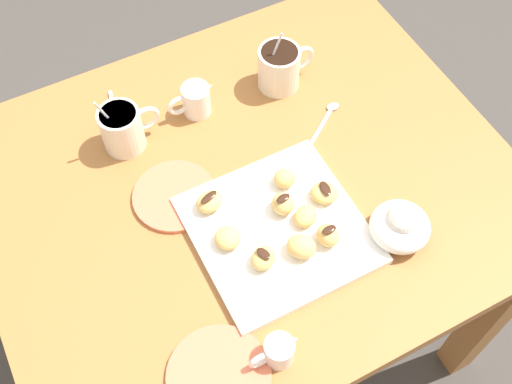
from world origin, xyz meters
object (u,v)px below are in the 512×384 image
at_px(coffee_mug_cream_right, 280,67).
at_px(chocolate_sauce_pitcher, 278,351).
at_px(beignet_3, 328,235).
at_px(dining_table, 248,215).
at_px(beignet_4, 305,216).
at_px(beignet_7, 324,193).
at_px(beignet_8, 228,238).
at_px(beignet_1, 283,204).
at_px(beignet_6, 263,258).
at_px(saucer_coral_left, 219,376).
at_px(ice_cream_bowl, 400,225).
at_px(beignet_0, 209,202).
at_px(beignet_2, 285,178).
at_px(coffee_mug_cream_left, 123,128).
at_px(beignet_5, 301,247).
at_px(saucer_coral_right, 175,196).
at_px(pastry_plate_square, 277,231).
at_px(cream_pitcher_white, 195,99).

xyz_separation_m(coffee_mug_cream_right, chocolate_sauce_pitcher, (-0.30, -0.55, -0.02)).
relative_size(coffee_mug_cream_right, beignet_3, 3.26).
relative_size(dining_table, chocolate_sauce_pitcher, 11.47).
distance_m(beignet_4, beignet_7, 0.06).
relative_size(chocolate_sauce_pitcher, beignet_3, 1.99).
bearing_deg(beignet_8, coffee_mug_cream_right, 48.19).
bearing_deg(beignet_1, beignet_6, -135.82).
bearing_deg(beignet_1, saucer_coral_left, -137.08).
xyz_separation_m(ice_cream_bowl, beignet_0, (-0.29, 0.21, -0.00)).
relative_size(beignet_1, beignet_7, 0.85).
distance_m(beignet_2, beignet_7, 0.08).
xyz_separation_m(coffee_mug_cream_left, ice_cream_bowl, (0.38, -0.44, -0.02)).
distance_m(beignet_2, beignet_5, 0.15).
relative_size(dining_table, beignet_7, 19.58).
height_order(beignet_2, beignet_5, beignet_5).
relative_size(dining_table, saucer_coral_right, 6.35).
bearing_deg(saucer_coral_right, beignet_6, -68.32).
relative_size(beignet_0, beignet_6, 1.05).
bearing_deg(dining_table, beignet_4, -68.40).
height_order(coffee_mug_cream_left, ice_cream_bowl, coffee_mug_cream_left).
relative_size(beignet_1, beignet_4, 0.90).
relative_size(chocolate_sauce_pitcher, saucer_coral_right, 0.55).
xyz_separation_m(pastry_plate_square, beignet_0, (-0.09, 0.10, 0.02)).
bearing_deg(saucer_coral_left, saucer_coral_right, 77.95).
bearing_deg(chocolate_sauce_pitcher, beignet_5, 49.19).
relative_size(cream_pitcher_white, beignet_6, 2.02).
relative_size(coffee_mug_cream_right, beignet_1, 3.29).
distance_m(saucer_coral_right, beignet_6, 0.23).
height_order(beignet_0, beignet_2, beignet_2).
relative_size(beignet_4, beignet_6, 0.98).
distance_m(beignet_0, beignet_8, 0.09).
bearing_deg(chocolate_sauce_pitcher, dining_table, 71.07).
height_order(beignet_5, beignet_6, beignet_5).
height_order(dining_table, chocolate_sauce_pitcher, chocolate_sauce_pitcher).
height_order(dining_table, beignet_5, beignet_5).
bearing_deg(ice_cream_bowl, beignet_0, 143.84).
bearing_deg(chocolate_sauce_pitcher, ice_cream_bowl, 18.11).
bearing_deg(pastry_plate_square, beignet_4, -8.08).
distance_m(beignet_0, beignet_1, 0.14).
relative_size(coffee_mug_cream_left, chocolate_sauce_pitcher, 1.65).
bearing_deg(chocolate_sauce_pitcher, pastry_plate_square, 61.87).
bearing_deg(coffee_mug_cream_right, coffee_mug_cream_left, 180.00).
bearing_deg(beignet_5, beignet_2, 72.39).
xyz_separation_m(beignet_7, beignet_8, (-0.21, -0.00, 0.00)).
bearing_deg(beignet_5, beignet_1, 81.86).
xyz_separation_m(pastry_plate_square, saucer_coral_left, (-0.22, -0.20, -0.00)).
xyz_separation_m(saucer_coral_right, beignet_5, (0.16, -0.23, 0.03)).
xyz_separation_m(pastry_plate_square, coffee_mug_cream_left, (-0.18, 0.33, 0.05)).
bearing_deg(beignet_1, beignet_4, -56.60).
bearing_deg(beignet_1, beignet_5, -98.14).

